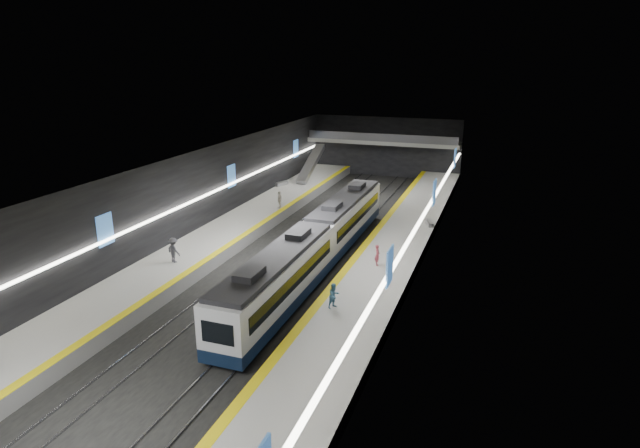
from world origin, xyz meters
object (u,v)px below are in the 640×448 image
at_px(train, 317,243).
at_px(passenger_right_a, 377,255).
at_px(bench_left_far, 282,184).
at_px(passenger_left_a, 279,200).
at_px(escalator, 311,164).
at_px(passenger_right_b, 334,296).
at_px(passenger_left_b, 174,250).
at_px(bench_right_far, 430,223).

xyz_separation_m(train, passenger_right_a, (4.77, -0.01, -0.40)).
relative_size(train, bench_left_far, 16.64).
relative_size(bench_left_far, passenger_left_a, 1.02).
bearing_deg(escalator, bench_left_far, -113.01).
height_order(escalator, passenger_left_a, escalator).
distance_m(bench_left_far, passenger_right_b, 32.75).
relative_size(passenger_left_a, passenger_left_b, 0.92).
xyz_separation_m(bench_left_far, passenger_right_a, (16.77, -20.93, 0.58)).
height_order(train, passenger_right_a, train).
height_order(escalator, passenger_right_a, escalator).
xyz_separation_m(bench_left_far, passenger_left_b, (2.21, -25.42, 0.74)).
height_order(passenger_right_b, passenger_left_b, passenger_left_b).
xyz_separation_m(passenger_right_a, passenger_right_b, (-0.87, -7.69, 0.00)).
bearing_deg(bench_left_far, escalator, 89.23).
bearing_deg(bench_right_far, passenger_right_b, -117.77).
xyz_separation_m(train, passenger_right_b, (3.90, -7.70, -0.40)).
distance_m(escalator, bench_right_far, 22.40).
relative_size(passenger_right_b, passenger_left_a, 0.90).
bearing_deg(bench_left_far, passenger_left_b, -62.79).
distance_m(bench_right_far, passenger_right_b, 19.11).
height_order(bench_right_far, passenger_left_b, passenger_left_b).
bearing_deg(passenger_left_a, passenger_right_a, 41.60).
xyz_separation_m(bench_left_far, passenger_left_a, (3.74, -9.16, 0.67)).
xyz_separation_m(escalator, passenger_right_a, (14.77, -25.64, -1.10)).
bearing_deg(bench_left_far, passenger_right_b, -38.70).
distance_m(passenger_right_a, passenger_right_b, 7.74).
height_order(bench_left_far, passenger_left_a, passenger_left_a).
bearing_deg(bench_right_far, passenger_left_b, -155.46).
distance_m(train, escalator, 27.52).
bearing_deg(passenger_right_a, bench_right_far, -32.64).
bearing_deg(passenger_right_b, bench_left_far, 61.37).
distance_m(train, passenger_right_b, 8.64).
relative_size(train, passenger_right_a, 18.83).
xyz_separation_m(bench_right_far, passenger_right_b, (-3.10, -18.84, 0.59)).
relative_size(passenger_right_b, passenger_left_b, 0.83).
relative_size(bench_left_far, passenger_right_a, 1.13).
distance_m(escalator, passenger_left_b, 30.14).
height_order(train, bench_right_far, train).
bearing_deg(passenger_right_a, bench_left_far, 17.37).
xyz_separation_m(escalator, bench_left_far, (-2.00, -4.71, -1.68)).
height_order(bench_left_far, passenger_left_b, passenger_left_b).
distance_m(escalator, passenger_left_a, 14.01).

